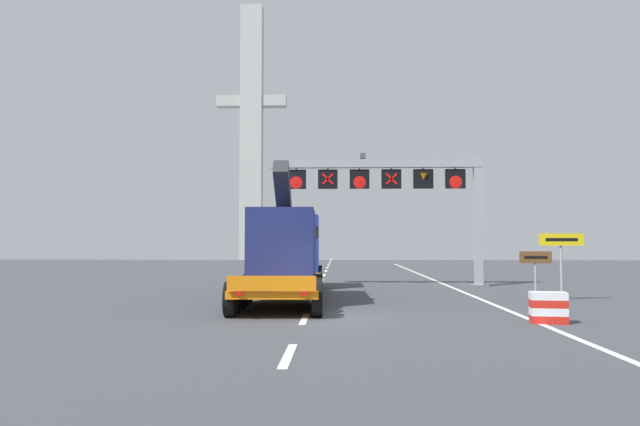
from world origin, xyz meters
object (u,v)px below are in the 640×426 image
object	(u,v)px
overhead_lane_gantry	(399,183)
crash_barrier_striped	(548,308)
heavy_haul_truck_orange	(288,250)
bridge_pylon_distant	(252,129)
tourist_info_sign_brown	(536,262)
exit_sign_yellow	(561,249)

from	to	relation	value
overhead_lane_gantry	crash_barrier_striped	xyz separation A→B (m)	(2.82, -13.90, -4.99)
overhead_lane_gantry	heavy_haul_truck_orange	distance (m)	8.38
overhead_lane_gantry	crash_barrier_striped	distance (m)	15.04
bridge_pylon_distant	crash_barrier_striped	bearing A→B (deg)	-73.42
overhead_lane_gantry	heavy_haul_truck_orange	bearing A→B (deg)	-135.01
overhead_lane_gantry	tourist_info_sign_brown	bearing A→B (deg)	-37.49
tourist_info_sign_brown	crash_barrier_striped	size ratio (longest dim) A/B	1.80
heavy_haul_truck_orange	bridge_pylon_distant	world-z (taller)	bridge_pylon_distant
tourist_info_sign_brown	bridge_pylon_distant	size ratio (longest dim) A/B	0.06
heavy_haul_truck_orange	crash_barrier_striped	world-z (taller)	heavy_haul_truck_orange
heavy_haul_truck_orange	exit_sign_yellow	distance (m)	11.20
tourist_info_sign_brown	crash_barrier_striped	distance (m)	10.04
heavy_haul_truck_orange	tourist_info_sign_brown	bearing A→B (deg)	5.62
heavy_haul_truck_orange	exit_sign_yellow	size ratio (longest dim) A/B	5.31
heavy_haul_truck_orange	crash_barrier_striped	size ratio (longest dim) A/B	13.40
heavy_haul_truck_orange	tourist_info_sign_brown	xyz separation A→B (m)	(11.03, 1.09, -0.55)
bridge_pylon_distant	overhead_lane_gantry	bearing A→B (deg)	-71.86
exit_sign_yellow	overhead_lane_gantry	bearing A→B (deg)	126.79
heavy_haul_truck_orange	crash_barrier_striped	xyz separation A→B (m)	(8.22, -8.50, -1.54)
tourist_info_sign_brown	overhead_lane_gantry	bearing A→B (deg)	142.51
crash_barrier_striped	bridge_pylon_distant	world-z (taller)	bridge_pylon_distant
exit_sign_yellow	tourist_info_sign_brown	xyz separation A→B (m)	(0.02, 3.17, -0.62)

